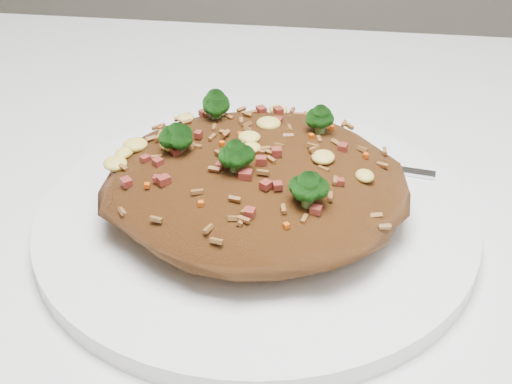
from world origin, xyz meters
TOP-DOWN VIEW (x-y plane):
  - dining_table at (0.00, 0.00)m, footprint 1.20×0.80m
  - plate at (-0.08, 0.03)m, footprint 0.30×0.30m
  - fried_rice at (-0.08, 0.03)m, footprint 0.20×0.19m
  - fork at (-0.02, 0.09)m, footprint 0.16×0.04m

SIDE VIEW (x-z plane):
  - dining_table at x=0.00m, z-range 0.28..1.03m
  - plate at x=-0.08m, z-range 0.75..0.76m
  - fork at x=-0.02m, z-range 0.76..0.77m
  - fried_rice at x=-0.08m, z-range 0.76..0.83m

